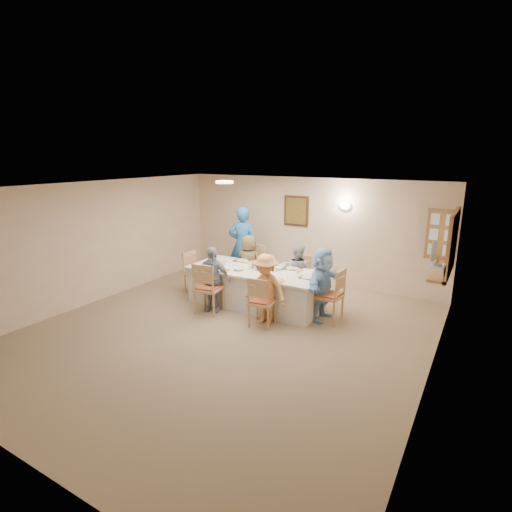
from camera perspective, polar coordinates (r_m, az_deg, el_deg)
The scene contains 49 objects.
ground at distance 7.09m, azimuth -4.44°, elevation -10.90°, with size 7.00×7.00×0.00m, color #937C5F.
room_walls at distance 6.59m, azimuth -4.69°, elevation 1.10°, with size 7.00×7.00×7.00m.
wall_picture at distance 9.67m, azimuth 5.74°, elevation 6.43°, with size 0.62×0.05×0.72m.
wall_sconce at distance 9.19m, azimuth 12.56°, elevation 7.00°, with size 0.26×0.09×0.18m, color white.
ceiling_light at distance 8.24m, azimuth -4.52°, elevation 10.48°, with size 0.36×0.36×0.05m, color white.
serving_hatch at distance 7.80m, azimuth 26.23°, elevation 1.62°, with size 0.06×1.50×1.15m, color #9B6338.
hatch_sill at distance 7.93m, azimuth 24.96°, elevation -1.97°, with size 0.30×1.50×0.05m, color #9B6338.
shutter_door at distance 8.56m, azimuth 24.95°, elevation 2.78°, with size 0.55×0.04×1.00m, color #9B6338.
fan_shelf at distance 6.51m, azimuth 24.41°, elevation -1.35°, with size 0.22×0.36×0.03m, color white.
desk_fan at distance 6.48m, azimuth 24.29°, elevation -0.04°, with size 0.30×0.30×0.28m, color #A5A5A8, non-canonical shape.
dining_table at distance 8.17m, azimuth 0.03°, elevation -4.50°, with size 2.78×1.18×0.76m, color silver.
chair_back_left at distance 9.08m, azimuth -0.68°, elevation -1.68°, with size 0.49×0.49×1.03m, color tan, non-canonical shape.
chair_back_right at distance 8.56m, azimuth 6.23°, elevation -3.10°, with size 0.45×0.45×0.93m, color tan, non-canonical shape.
chair_front_left at distance 7.82m, azimuth -6.77°, elevation -4.45°, with size 0.49×0.49×1.03m, color tan, non-canonical shape.
chair_front_right at distance 7.21m, azimuth 0.92°, elevation -6.40°, with size 0.45×0.45×0.93m, color tan, non-canonical shape.
chair_left_end at distance 8.99m, azimuth -8.52°, elevation -2.34°, with size 0.44×0.44×0.92m, color tan, non-canonical shape.
chair_right_end at distance 7.51m, azimuth 10.33°, elevation -5.42°, with size 0.49×0.49×1.02m, color tan, non-canonical shape.
diner_back_left at distance 8.95m, azimuth -1.08°, elevation -1.05°, with size 0.66×0.46×1.29m, color brown.
diner_back_right at distance 8.41m, azimuth 5.91°, elevation -2.38°, with size 0.60×0.47×1.22m, color #AAA9B2.
diner_front_left at distance 7.87m, azimuth -6.27°, elevation -3.28°, with size 0.81×0.46×1.30m, color #8D95A4.
diner_front_right at distance 7.24m, azimuth 1.39°, elevation -4.74°, with size 0.87×0.53×1.30m, color #F1A454.
diner_right_end at distance 7.49m, azimuth 9.45°, elevation -3.97°, with size 0.51×1.31×1.38m, color #95CDFD.
caregiver at distance 9.50m, azimuth -1.91°, elevation 1.57°, with size 0.80×0.68×1.84m, color #2468AC.
placemat_fl at distance 8.03m, azimuth -5.19°, elevation -2.03°, with size 0.33×0.25×0.01m, color #472B19.
plate_fl at distance 8.03m, azimuth -5.19°, elevation -1.96°, with size 0.23×0.23×0.01m, color white.
napkin_fl at distance 7.89m, azimuth -4.34°, elevation -2.25°, with size 0.13×0.13×0.01m, color gold.
placemat_fr at distance 7.42m, azimuth 2.38°, elevation -3.35°, with size 0.33×0.25×0.01m, color #472B19.
plate_fr at distance 7.42m, azimuth 2.38°, elevation -3.28°, with size 0.23×0.23×0.01m, color white.
napkin_fr at distance 7.30m, azimuth 3.44°, elevation -3.62°, with size 0.14×0.14×0.01m, color gold.
placemat_bl at distance 8.70m, azimuth -1.98°, elevation -0.69°, with size 0.37×0.28×0.01m, color #472B19.
plate_bl at distance 8.70m, azimuth -1.98°, elevation -0.63°, with size 0.25×0.25×0.02m, color white.
napkin_bl at distance 8.57m, azimuth -1.14°, elevation -0.88°, with size 0.15×0.15×0.01m, color gold.
placemat_br at distance 8.14m, azimuth 5.17°, elevation -1.80°, with size 0.38×0.28×0.01m, color #472B19.
plate_br at distance 8.14m, azimuth 5.18°, elevation -1.73°, with size 0.24×0.24×0.02m, color white.
napkin_br at distance 8.03m, azimuth 6.18°, elevation -2.01°, with size 0.13×0.13×0.01m, color gold.
placemat_le at distance 8.64m, azimuth -6.27°, elevation -0.87°, with size 0.33×0.24×0.01m, color #472B19.
plate_le at distance 8.64m, azimuth -6.27°, elevation -0.81°, with size 0.26×0.26×0.02m, color white.
napkin_le at distance 8.50m, azimuth -5.50°, elevation -1.07°, with size 0.14×0.14×0.01m, color gold.
placemat_re at distance 7.57m, azimuth 7.36°, elevation -3.11°, with size 0.32×0.24×0.01m, color #472B19.
plate_re at distance 7.57m, azimuth 7.36°, elevation -3.03°, with size 0.24×0.24×0.01m, color white.
napkin_re at distance 7.46m, azimuth 8.48°, elevation -3.35°, with size 0.13×0.13×0.01m, color gold.
teacup_a at distance 8.18m, azimuth -5.97°, elevation -1.45°, with size 0.14×0.14×0.08m, color white.
teacup_b at distance 8.30m, azimuth 4.19°, elevation -1.20°, with size 0.10×0.10×0.08m, color white.
bowl_a at distance 8.01m, azimuth -2.47°, elevation -1.84°, with size 0.26×0.26×0.05m, color white.
bowl_b at distance 8.06m, azimuth 3.15°, elevation -1.71°, with size 0.23×0.23×0.06m, color white.
condiment_ketchup at distance 8.09m, azimuth -0.23°, elevation -1.07°, with size 0.10×0.10×0.22m, color #C53B10.
condiment_brown at distance 8.05m, azimuth 0.65°, elevation -1.15°, with size 0.10×0.10×0.22m, color #421811.
condiment_malt at distance 7.95m, azimuth 0.53°, elevation -1.57°, with size 0.16×0.16×0.16m, color #421811.
drinking_glass at distance 8.16m, azimuth -0.70°, elevation -1.33°, with size 0.06×0.06×0.09m, color silver.
Camera 1 is at (3.71, -5.23, 3.01)m, focal length 28.00 mm.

